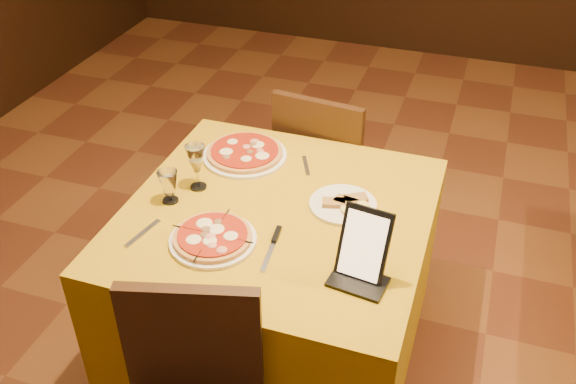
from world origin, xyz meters
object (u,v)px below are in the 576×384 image
(main_table, at_px, (278,286))
(pizza_far, at_px, (245,154))
(pizza_near, at_px, (213,238))
(chair_main_far, at_px, (331,168))
(wine_glass, at_px, (197,167))
(water_glass, at_px, (169,187))
(tablet, at_px, (364,245))

(main_table, bearing_deg, pizza_far, 128.85)
(main_table, bearing_deg, pizza_near, -122.33)
(main_table, distance_m, pizza_far, 0.56)
(chair_main_far, height_order, pizza_near, chair_main_far)
(main_table, relative_size, wine_glass, 5.79)
(chair_main_far, distance_m, pizza_far, 0.62)
(chair_main_far, relative_size, pizza_far, 2.62)
(water_glass, xyz_separation_m, tablet, (0.77, -0.16, 0.06))
(water_glass, bearing_deg, main_table, 9.62)
(pizza_near, bearing_deg, chair_main_far, 81.64)
(water_glass, bearing_deg, pizza_far, 68.42)
(tablet, bearing_deg, pizza_near, -171.23)
(main_table, relative_size, chair_main_far, 1.21)
(chair_main_far, xyz_separation_m, pizza_far, (-0.25, -0.47, 0.31))
(wine_glass, xyz_separation_m, water_glass, (-0.06, -0.11, -0.03))
(main_table, distance_m, wine_glass, 0.58)
(pizza_far, height_order, tablet, tablet)
(chair_main_far, relative_size, pizza_near, 3.02)
(main_table, xyz_separation_m, pizza_far, (-0.25, 0.31, 0.39))
(chair_main_far, distance_m, pizza_near, 1.07)
(pizza_far, bearing_deg, chair_main_far, 62.12)
(chair_main_far, bearing_deg, water_glass, 71.45)
(chair_main_far, bearing_deg, main_table, 96.60)
(main_table, distance_m, water_glass, 0.60)
(wine_glass, height_order, water_glass, wine_glass)
(pizza_near, bearing_deg, water_glass, 145.88)
(chair_main_far, xyz_separation_m, wine_glass, (-0.34, -0.73, 0.39))
(tablet, bearing_deg, main_table, 156.30)
(water_glass, bearing_deg, pizza_near, -34.12)
(main_table, relative_size, pizza_far, 3.16)
(water_glass, height_order, tablet, tablet)
(chair_main_far, xyz_separation_m, tablet, (0.37, -1.01, 0.41))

